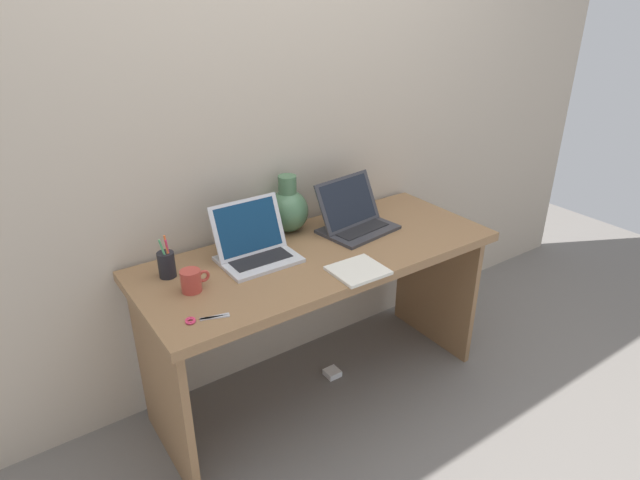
{
  "coord_description": "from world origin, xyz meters",
  "views": [
    {
      "loc": [
        -1.14,
        -1.65,
        1.75
      ],
      "look_at": [
        0.0,
        0.0,
        0.78
      ],
      "focal_mm": 30.22,
      "sensor_mm": 36.0,
      "label": 1
    }
  ],
  "objects": [
    {
      "name": "green_vase",
      "position": [
        0.0,
        0.25,
        0.84
      ],
      "size": [
        0.18,
        0.18,
        0.26
      ],
      "color": "#47704C",
      "rests_on": "desk"
    },
    {
      "name": "desk",
      "position": [
        0.0,
        0.0,
        0.58
      ],
      "size": [
        1.53,
        0.62,
        0.73
      ],
      "color": "olive",
      "rests_on": "ground"
    },
    {
      "name": "coffee_mug",
      "position": [
        -0.56,
        -0.0,
        0.78
      ],
      "size": [
        0.11,
        0.07,
        0.08
      ],
      "color": "#B23D33",
      "rests_on": "desk"
    },
    {
      "name": "ground_plane",
      "position": [
        0.0,
        0.0,
        0.0
      ],
      "size": [
        6.0,
        6.0,
        0.0
      ],
      "primitive_type": "plane",
      "color": "slate"
    },
    {
      "name": "power_brick",
      "position": [
        0.1,
        0.04,
        0.01
      ],
      "size": [
        0.07,
        0.07,
        0.03
      ],
      "primitive_type": "cube",
      "color": "white",
      "rests_on": "ground"
    },
    {
      "name": "pen_cup",
      "position": [
        -0.6,
        0.15,
        0.79
      ],
      "size": [
        0.06,
        0.06,
        0.18
      ],
      "color": "black",
      "rests_on": "desk"
    },
    {
      "name": "laptop_left",
      "position": [
        -0.26,
        0.1,
        0.8
      ],
      "size": [
        0.3,
        0.24,
        0.23
      ],
      "color": "silver",
      "rests_on": "desk"
    },
    {
      "name": "scissors",
      "position": [
        -0.62,
        -0.19,
        0.74
      ],
      "size": [
        0.15,
        0.07,
        0.01
      ],
      "color": "#B7B7BC",
      "rests_on": "desk"
    },
    {
      "name": "notebook_stack",
      "position": [
        0.02,
        -0.23,
        0.74
      ],
      "size": [
        0.21,
        0.19,
        0.01
      ],
      "primitive_type": "cube",
      "rotation": [
        0.0,
        0.0,
        -0.02
      ],
      "color": "silver",
      "rests_on": "desk"
    },
    {
      "name": "laptop_right",
      "position": [
        0.25,
        0.1,
        0.8
      ],
      "size": [
        0.36,
        0.28,
        0.23
      ],
      "color": "#333338",
      "rests_on": "desk"
    },
    {
      "name": "back_wall",
      "position": [
        0.0,
        0.35,
        1.2
      ],
      "size": [
        4.4,
        0.04,
        2.4
      ],
      "primitive_type": "cube",
      "color": "#BCAD99",
      "rests_on": "ground"
    }
  ]
}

